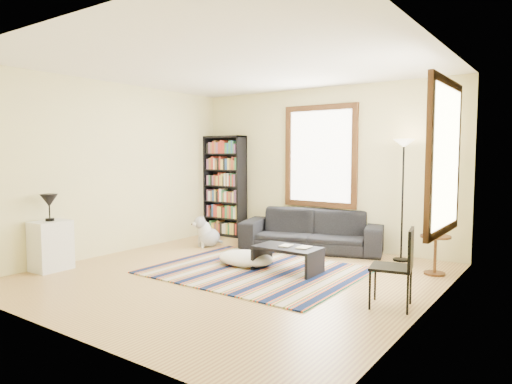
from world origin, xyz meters
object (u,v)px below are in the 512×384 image
Objects in this scene: coffee_table at (287,259)px; dog at (209,231)px; floor_lamp at (402,201)px; folding_chair at (391,268)px; floor_cushion at (246,258)px; bookshelf at (225,186)px; side_table at (435,255)px; white_cabinet at (51,246)px; sofa at (312,230)px.

dog is (-2.06, 0.72, 0.09)m from coffee_table.
floor_lamp reaches higher than folding_chair.
floor_cushion is at bearing -137.47° from floor_lamp.
side_table is (4.26, -0.71, -0.73)m from bookshelf.
bookshelf is at bearing 170.48° from side_table.
floor_cushion is at bearing 38.97° from white_cabinet.
sofa is 4.37× the size of side_table.
folding_chair is (4.21, -2.36, -0.57)m from bookshelf.
sofa is 1.18× the size of bookshelf.
side_table reaches higher than floor_cushion.
side_table is at bearing -40.75° from floor_lamp.
bookshelf is 2.22× the size of coffee_table.
folding_chair is at bearing -75.15° from floor_lamp.
white_cabinet is at bearing -138.53° from floor_lamp.
side_table is 5.34m from white_cabinet.
white_cabinet is (-3.87, -3.42, -0.58)m from floor_lamp.
bookshelf is 4.38m from side_table.
coffee_table is 1.05× the size of folding_chair.
folding_chair is at bearing -61.96° from sofa.
folding_chair is at bearing 13.85° from white_cabinet.
side_table is (2.13, -0.44, -0.07)m from sofa.
folding_chair is at bearing -91.74° from side_table.
dog is at bearing 72.30° from white_cabinet.
bookshelf is 3.21m from coffee_table.
sofa reaches higher than floor_cushion.
coffee_table is at bearing -123.98° from floor_lamp.
bookshelf is at bearing 177.32° from floor_lamp.
bookshelf reaches higher than floor_lamp.
white_cabinet is at bearing -93.86° from bookshelf.
dog is at bearing -164.42° from floor_lamp.
floor_lamp is at bearing 56.02° from coffee_table.
sofa reaches higher than dog.
white_cabinet is (-4.45, -1.23, -0.08)m from folding_chair.
sofa reaches higher than side_table.
folding_chair is 3.94m from dog.
folding_chair reaches higher than white_cabinet.
coffee_table is 1.04× the size of floor_cushion.
coffee_table is 2.06m from floor_lamp.
coffee_table is 0.48× the size of floor_lamp.
side_table is at bearing 76.42° from folding_chair.
folding_chair is at bearing -13.60° from floor_cushion.
coffee_table is 2.18m from dog.
white_cabinet is (-2.37, -3.32, 0.01)m from sofa.
dog is (-1.64, -0.77, -0.07)m from sofa.
white_cabinet reaches higher than dog.
bookshelf is at bearing 145.36° from coffee_table.
bookshelf is 2.86× the size of white_cabinet.
floor_lamp reaches higher than dog.
bookshelf is 1.08× the size of floor_lamp.
side_table is 0.63× the size of folding_chair.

